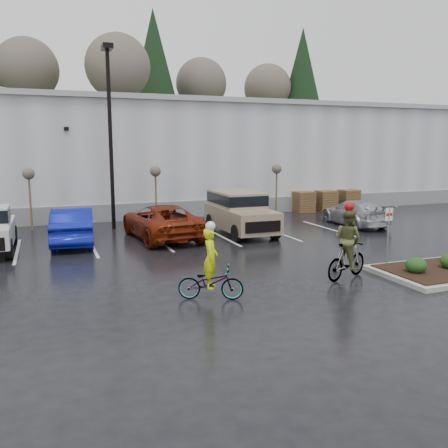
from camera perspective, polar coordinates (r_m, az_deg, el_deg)
name	(u,v)px	position (r m, az deg, el deg)	size (l,w,h in m)	color
ground	(294,282)	(15.45, 8.39, -6.87)	(120.00, 120.00, 0.00)	black
warehouse	(148,154)	(35.66, -9.13, 8.26)	(60.50, 15.50, 7.20)	#ADAFB2
wooded_ridge	(108,157)	(58.38, -13.80, 7.89)	(80.00, 25.00, 6.00)	#273917
lamppost	(110,118)	(25.16, -13.59, 12.31)	(0.50, 1.00, 9.22)	black
sapling_west	(29,177)	(25.96, -22.44, 5.23)	(0.60, 0.60, 3.20)	#513520
sapling_mid	(155,174)	(26.60, -8.25, 5.93)	(0.60, 0.60, 3.20)	#513520
sapling_east	(277,172)	(29.17, 6.36, 6.27)	(0.60, 0.60, 3.20)	#513520
pallet_stack_a	(303,202)	(31.42, 9.52, 2.67)	(1.20, 1.20, 1.35)	#513520
pallet_stack_b	(326,201)	(32.31, 12.13, 2.77)	(1.20, 1.20, 1.35)	#513520
pallet_stack_c	(348,200)	(33.32, 14.73, 2.87)	(1.20, 1.20, 1.35)	#513520
shrub_a	(416,265)	(16.88, 22.10, -4.62)	(0.70, 0.70, 0.52)	#1C3813
fire_lane_sign	(388,230)	(17.43, 19.15, -0.69)	(0.30, 0.05, 2.20)	gray
car_blue	(73,225)	(22.02, -17.71, -0.15)	(1.72, 4.93, 1.63)	#0D1792
car_red	(162,221)	(22.34, -7.51, 0.31)	(2.65, 5.75, 1.60)	maroon
suv_tan	(241,213)	(23.24, 2.05, 1.32)	(2.20, 5.10, 2.06)	gray
car_far_silver	(355,213)	(26.73, 15.49, 1.32)	(1.94, 4.78, 1.39)	#B2B4BA
cyclist_hivis	(211,275)	(13.41, -1.61, -6.20)	(1.95, 1.33, 2.24)	#3F3F44
cyclist_olive	(347,251)	(15.91, 14.61, -3.21)	(2.03, 1.24, 2.54)	#3F3F44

